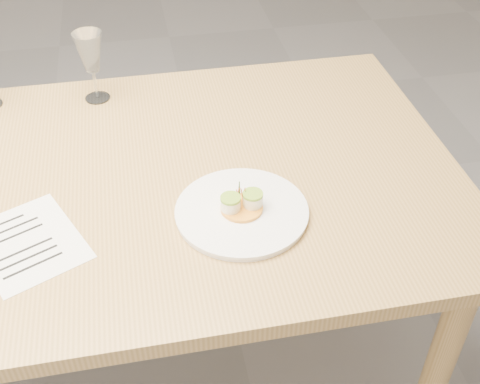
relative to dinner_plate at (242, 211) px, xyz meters
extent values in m
plane|color=slate|center=(-0.63, 0.18, -0.76)|extent=(7.00, 7.00, 0.00)
cylinder|color=#B1894D|center=(0.47, -0.22, -0.41)|extent=(0.07, 0.07, 0.71)
cylinder|color=#B1894D|center=(0.47, 0.58, -0.41)|extent=(0.07, 0.07, 0.71)
cylinder|color=white|center=(0.00, 0.00, 0.00)|extent=(0.30, 0.30, 0.01)
cylinder|color=white|center=(0.00, 0.00, 0.00)|extent=(0.30, 0.30, 0.01)
cylinder|color=gold|center=(0.00, 0.00, 0.01)|extent=(0.10, 0.10, 0.01)
cylinder|color=#FFF6D0|center=(-0.03, 0.00, 0.03)|extent=(0.04, 0.04, 0.03)
cylinder|color=#FFF6D0|center=(0.02, 0.00, 0.03)|extent=(0.04, 0.04, 0.03)
cylinder|color=#8EB532|center=(-0.03, 0.00, 0.04)|extent=(0.05, 0.05, 0.01)
cylinder|color=#8EB532|center=(0.02, 0.00, 0.04)|extent=(0.05, 0.05, 0.01)
cylinder|color=#D5CF71|center=(0.06, -0.05, 0.00)|extent=(0.05, 0.05, 0.00)
cube|color=white|center=(-0.47, 0.00, -0.01)|extent=(0.29, 0.31, 0.00)
cube|color=black|center=(-0.52, 0.07, -0.01)|extent=(0.08, 0.04, 0.00)
cube|color=black|center=(-0.51, 0.05, -0.01)|extent=(0.12, 0.06, 0.00)
cube|color=black|center=(-0.50, 0.02, -0.01)|extent=(0.12, 0.06, 0.00)
cube|color=black|center=(-0.47, -0.02, -0.01)|extent=(0.12, 0.06, 0.00)
cube|color=black|center=(-0.46, -0.05, -0.01)|extent=(0.12, 0.06, 0.00)
cube|color=black|center=(-0.45, -0.07, -0.01)|extent=(0.12, 0.06, 0.00)
cylinder|color=white|center=(-0.31, 0.57, -0.01)|extent=(0.07, 0.07, 0.00)
cylinder|color=white|center=(-0.31, 0.57, 0.04)|extent=(0.01, 0.01, 0.09)
cone|color=white|center=(-0.31, 0.57, 0.13)|extent=(0.08, 0.08, 0.11)
camera|label=1|loc=(-0.20, -0.99, 0.90)|focal=45.00mm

